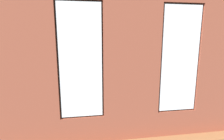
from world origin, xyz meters
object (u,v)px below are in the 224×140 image
at_px(couch_by_window, 102,112).
at_px(couch_left, 178,85).
at_px(potted_plant_beside_window_right, 49,108).
at_px(potted_plant_foreground_right, 47,68).
at_px(potted_plant_between_couches, 153,100).
at_px(potted_plant_by_left_couch, 154,75).
at_px(remote_black, 103,83).
at_px(papasan_chair, 92,74).
at_px(cup_ceramic, 110,83).
at_px(tv_flatscreen, 25,74).
at_px(candle_jar, 98,84).
at_px(media_console, 27,92).
at_px(potted_plant_corner_near_left, 159,67).
at_px(table_plant_small, 116,79).
at_px(coffee_table, 107,85).

xyz_separation_m(couch_by_window, couch_left, (-3.15, -2.06, -0.00)).
xyz_separation_m(couch_left, potted_plant_beside_window_right, (4.37, 2.16, 0.24)).
bearing_deg(potted_plant_foreground_right, potted_plant_between_couches, 129.87).
bearing_deg(couch_left, potted_plant_by_left_couch, -167.00).
bearing_deg(remote_black, couch_left, -52.78).
bearing_deg(papasan_chair, potted_plant_by_left_couch, 167.39).
relative_size(cup_ceramic, potted_plant_foreground_right, 0.08).
bearing_deg(tv_flatscreen, potted_plant_between_couches, 150.24).
bearing_deg(candle_jar, media_console, -3.41).
bearing_deg(potted_plant_foreground_right, potted_plant_corner_near_left, -179.43).
relative_size(papasan_chair, potted_plant_foreground_right, 0.79).
height_order(media_console, potted_plant_between_couches, potted_plant_between_couches).
relative_size(couch_left, papasan_chair, 1.92).
bearing_deg(candle_jar, tv_flatscreen, -3.47).
xyz_separation_m(papasan_chair, potted_plant_beside_window_right, (1.15, 4.22, 0.13)).
bearing_deg(potted_plant_beside_window_right, potted_plant_corner_near_left, -136.49).
distance_m(couch_by_window, remote_black, 2.29).
distance_m(candle_jar, potted_plant_foreground_right, 3.01).
distance_m(candle_jar, table_plant_small, 0.76).
xyz_separation_m(cup_ceramic, media_console, (2.91, -0.15, -0.22)).
bearing_deg(remote_black, couch_by_window, -145.06).
distance_m(candle_jar, potted_plant_beside_window_right, 2.47).
distance_m(tv_flatscreen, potted_plant_foreground_right, 1.99).
bearing_deg(couch_by_window, tv_flatscreen, -42.20).
distance_m(remote_black, potted_plant_between_couches, 2.46).
bearing_deg(potted_plant_corner_near_left, table_plant_small, 36.25).
height_order(cup_ceramic, tv_flatscreen, tv_flatscreen).
xyz_separation_m(couch_left, potted_plant_by_left_couch, (0.40, -1.43, 0.07)).
distance_m(couch_left, candle_jar, 3.11).
height_order(table_plant_small, tv_flatscreen, tv_flatscreen).
bearing_deg(papasan_chair, couch_left, 147.41).
bearing_deg(remote_black, coffee_table, -84.15).
distance_m(table_plant_small, tv_flatscreen, 3.17).
xyz_separation_m(cup_ceramic, candle_jar, (0.46, 0.00, 0.00)).
bearing_deg(couch_left, papasan_chair, -125.24).
relative_size(candle_jar, potted_plant_corner_near_left, 0.10).
xyz_separation_m(table_plant_small, papasan_chair, (0.81, -1.80, -0.15)).
height_order(couch_by_window, potted_plant_corner_near_left, potted_plant_corner_near_left).
bearing_deg(cup_ceramic, media_console, -2.87).
distance_m(tv_flatscreen, potted_plant_beside_window_right, 2.59).
bearing_deg(papasan_chair, table_plant_small, 114.33).
xyz_separation_m(remote_black, media_console, (2.66, 0.10, -0.18)).
relative_size(table_plant_small, potted_plant_beside_window_right, 0.20).
xyz_separation_m(couch_left, potted_plant_foreground_right, (5.25, -2.08, 0.42)).
distance_m(couch_by_window, potted_plant_foreground_right, 4.66).
height_order(couch_left, potted_plant_corner_near_left, potted_plant_corner_near_left).
bearing_deg(potted_plant_beside_window_right, remote_black, -121.82).
bearing_deg(potted_plant_between_couches, papasan_chair, -71.17).
xyz_separation_m(coffee_table, table_plant_small, (-0.34, -0.15, 0.19)).
height_order(table_plant_small, media_console, table_plant_small).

